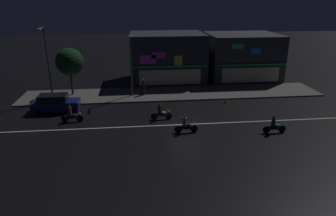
{
  "coord_description": "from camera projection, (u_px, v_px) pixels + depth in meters",
  "views": [
    {
      "loc": [
        -4.17,
        -24.19,
        10.37
      ],
      "look_at": [
        -1.29,
        2.07,
        0.81
      ],
      "focal_mm": 33.13,
      "sensor_mm": 36.0,
      "label": 1
    }
  ],
  "objects": [
    {
      "name": "streetlamp_west",
      "position": [
        47.0,
        58.0,
        31.02
      ],
      "size": [
        0.44,
        1.64,
        7.5
      ],
      "color": "#47494C",
      "rests_on": "sidewalk_far"
    },
    {
      "name": "ground_plane",
      "position": [
        186.0,
        125.0,
        26.57
      ],
      "size": [
        140.0,
        140.0,
        0.0
      ],
      "primitive_type": "plane",
      "color": "black"
    },
    {
      "name": "street_tree",
      "position": [
        70.0,
        62.0,
        33.15
      ],
      "size": [
        2.95,
        2.95,
        5.08
      ],
      "color": "#473323",
      "rests_on": "sidewalk_far"
    },
    {
      "name": "storefront_center_block",
      "position": [
        241.0,
        56.0,
        40.8
      ],
      "size": [
        8.94,
        7.71,
        5.8
      ],
      "color": "#383A3F",
      "rests_on": "ground"
    },
    {
      "name": "sidewalk_far",
      "position": [
        173.0,
        93.0,
        34.8
      ],
      "size": [
        32.96,
        5.19,
        0.14
      ],
      "primitive_type": "cube",
      "color": "#5B5954",
      "rests_on": "ground"
    },
    {
      "name": "lane_divider_stripe",
      "position": [
        186.0,
        124.0,
        26.56
      ],
      "size": [
        31.31,
        0.16,
        0.01
      ],
      "primitive_type": "cube",
      "color": "beige",
      "rests_on": "ground"
    },
    {
      "name": "motorcycle_opposite_lane",
      "position": [
        186.0,
        125.0,
        24.8
      ],
      "size": [
        1.9,
        0.6,
        1.52
      ],
      "rotation": [
        0.0,
        0.0,
        3.22
      ],
      "color": "black",
      "rests_on": "ground"
    },
    {
      "name": "parked_car_near_kerb",
      "position": [
        55.0,
        103.0,
        29.3
      ],
      "size": [
        4.3,
        1.98,
        1.67
      ],
      "color": "navy",
      "rests_on": "ground"
    },
    {
      "name": "motorcycle_trailing_far",
      "position": [
        274.0,
        126.0,
        24.75
      ],
      "size": [
        1.9,
        0.6,
        1.52
      ],
      "rotation": [
        0.0,
        0.0,
        3.28
      ],
      "color": "black",
      "rests_on": "ground"
    },
    {
      "name": "streetlamp_mid",
      "position": [
        131.0,
        60.0,
        32.34
      ],
      "size": [
        0.44,
        1.64,
        6.68
      ],
      "color": "#47494C",
      "rests_on": "sidewalk_far"
    },
    {
      "name": "pedestrian_on_sidewalk",
      "position": [
        144.0,
        87.0,
        33.86
      ],
      "size": [
        0.32,
        0.32,
        1.78
      ],
      "rotation": [
        0.0,
        0.0,
        5.2
      ],
      "color": "#232328",
      "rests_on": "sidewalk_far"
    },
    {
      "name": "storefront_left_block",
      "position": [
        167.0,
        57.0,
        39.45
      ],
      "size": [
        9.18,
        7.07,
        6.05
      ],
      "color": "#2D333D",
      "rests_on": "ground"
    },
    {
      "name": "traffic_cone",
      "position": [
        226.0,
        100.0,
        31.83
      ],
      "size": [
        0.36,
        0.36,
        0.55
      ],
      "primitive_type": "cone",
      "color": "orange",
      "rests_on": "ground"
    },
    {
      "name": "motorcycle_following",
      "position": [
        71.0,
        115.0,
        26.93
      ],
      "size": [
        1.9,
        0.6,
        1.52
      ],
      "rotation": [
        0.0,
        0.0,
        0.13
      ],
      "color": "black",
      "rests_on": "ground"
    },
    {
      "name": "motorcycle_lead",
      "position": [
        161.0,
        113.0,
        27.48
      ],
      "size": [
        1.9,
        0.6,
        1.52
      ],
      "rotation": [
        0.0,
        0.0,
        -0.1
      ],
      "color": "black",
      "rests_on": "ground"
    }
  ]
}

